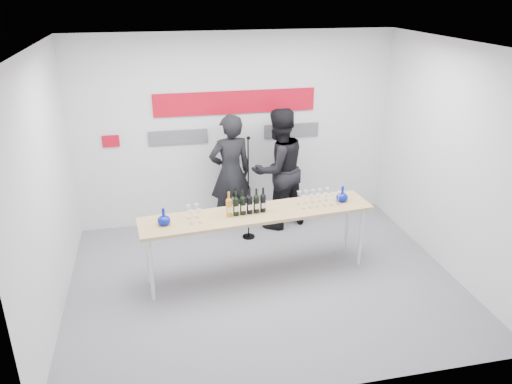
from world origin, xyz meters
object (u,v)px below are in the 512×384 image
presenter_right (278,169)px  mic_stand (248,208)px  tasting_table (258,217)px  presenter_left (231,173)px

presenter_right → mic_stand: 0.79m
mic_stand → tasting_table: bearing=-99.1°
presenter_left → presenter_right: bearing=164.0°
presenter_left → presenter_right: size_ratio=0.96×
tasting_table → presenter_right: bearing=60.2°
tasting_table → presenter_left: presenter_left is taller
tasting_table → presenter_left: size_ratio=1.66×
presenter_right → mic_stand: size_ratio=1.18×
presenter_left → presenter_right: presenter_right is taller
presenter_right → presenter_left: bearing=-27.3°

